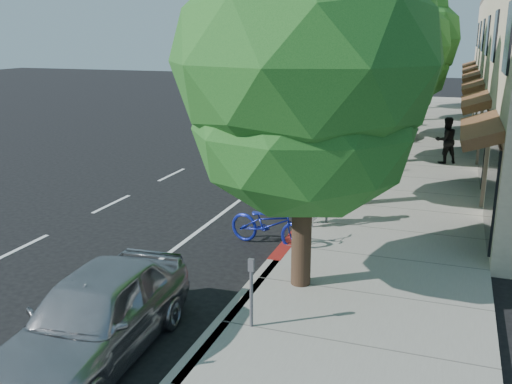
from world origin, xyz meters
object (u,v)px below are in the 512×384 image
at_px(white_pickup, 369,121).
at_px(dark_suv_far, 385,106).
at_px(street_tree_0, 305,67).
at_px(silver_suv, 310,152).
at_px(pedestrian, 446,140).
at_px(street_tree_5, 419,46).
at_px(street_tree_4, 412,43).
at_px(street_tree_1, 360,49).
at_px(bicycle, 269,224).
at_px(cyclist, 314,196).
at_px(near_car_a, 95,315).
at_px(street_tree_2, 386,48).
at_px(street_tree_3, 402,41).
at_px(dark_sedan, 360,126).

xyz_separation_m(white_pickup, dark_suv_far, (0.06, 6.01, 0.05)).
bearing_deg(street_tree_0, silver_suv, 103.05).
height_order(silver_suv, dark_suv_far, dark_suv_far).
bearing_deg(pedestrian, street_tree_5, -112.00).
xyz_separation_m(street_tree_4, street_tree_5, (0.00, 6.00, -0.28)).
distance_m(street_tree_1, bicycle, 5.77).
height_order(cyclist, near_car_a, cyclist).
xyz_separation_m(white_pickup, pedestrian, (3.89, -6.08, 0.27)).
bearing_deg(white_pickup, dark_suv_far, 91.48).
bearing_deg(street_tree_2, bicycle, -98.05).
height_order(street_tree_0, cyclist, street_tree_0).
bearing_deg(white_pickup, street_tree_4, 76.21).
bearing_deg(bicycle, street_tree_3, 6.81).
relative_size(cyclist, silver_suv, 0.32).
relative_size(street_tree_3, street_tree_4, 1.09).
relative_size(street_tree_1, white_pickup, 1.38).
height_order(street_tree_4, pedestrian, street_tree_4).
distance_m(cyclist, white_pickup, 15.18).
relative_size(street_tree_3, pedestrian, 4.35).
bearing_deg(street_tree_3, street_tree_0, -90.00).
height_order(street_tree_1, dark_suv_far, street_tree_1).
height_order(street_tree_0, dark_suv_far, street_tree_0).
height_order(street_tree_4, bicycle, street_tree_4).
bearing_deg(street_tree_2, dark_suv_far, 96.21).
height_order(cyclist, white_pickup, cyclist).
relative_size(street_tree_3, cyclist, 4.18).
bearing_deg(street_tree_5, near_car_a, -94.20).
bearing_deg(white_pickup, pedestrian, -55.35).
height_order(street_tree_0, street_tree_5, street_tree_0).
relative_size(street_tree_3, dark_sedan, 1.52).
bearing_deg(street_tree_2, street_tree_0, -90.00).
relative_size(street_tree_1, street_tree_3, 0.95).
bearing_deg(street_tree_5, street_tree_2, -90.00).
distance_m(street_tree_1, dark_suv_far, 19.30).
relative_size(street_tree_4, dark_sedan, 1.39).
bearing_deg(cyclist, dark_sedan, -18.89).
bearing_deg(dark_suv_far, white_pickup, -89.39).
bearing_deg(street_tree_2, street_tree_4, 90.00).
relative_size(street_tree_2, cyclist, 3.95).
bearing_deg(pedestrian, cyclist, 41.20).
distance_m(street_tree_4, white_pickup, 6.54).
xyz_separation_m(street_tree_1, dark_suv_far, (-1.40, 18.86, -3.83)).
distance_m(white_pickup, near_car_a, 22.38).
height_order(street_tree_2, dark_sedan, street_tree_2).
distance_m(street_tree_4, bicycle, 22.22).
distance_m(cyclist, bicycle, 1.72).
xyz_separation_m(street_tree_0, bicycle, (-1.39, 2.19, -3.92)).
relative_size(bicycle, dark_suv_far, 0.44).
relative_size(street_tree_5, silver_suv, 1.18).
distance_m(street_tree_3, dark_sedan, 4.42).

